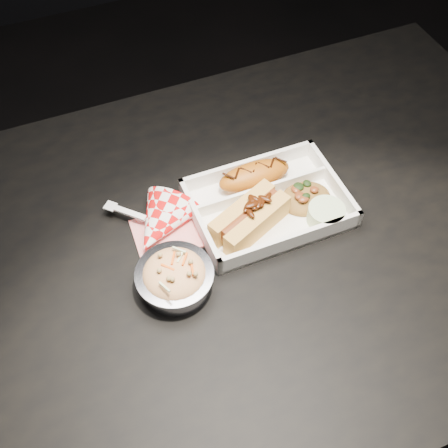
{
  "coord_description": "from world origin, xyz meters",
  "views": [
    {
      "loc": [
        -0.24,
        -0.48,
        1.49
      ],
      "look_at": [
        -0.04,
        -0.01,
        0.81
      ],
      "focal_mm": 45.0,
      "sensor_mm": 36.0,
      "label": 1
    }
  ],
  "objects_px": {
    "foil_coleslaw_cup": "(175,277)",
    "hotdog": "(250,217)",
    "fried_pastry": "(254,175)",
    "food_tray": "(267,206)",
    "napkin_fork": "(160,225)",
    "dining_table": "(244,265)"
  },
  "relations": [
    {
      "from": "foil_coleslaw_cup",
      "to": "hotdog",
      "type": "bearing_deg",
      "value": 21.18
    },
    {
      "from": "fried_pastry",
      "to": "foil_coleslaw_cup",
      "type": "xyz_separation_m",
      "value": [
        -0.19,
        -0.14,
        0.0
      ]
    },
    {
      "from": "fried_pastry",
      "to": "foil_coleslaw_cup",
      "type": "bearing_deg",
      "value": -144.21
    },
    {
      "from": "food_tray",
      "to": "napkin_fork",
      "type": "relative_size",
      "value": 1.66
    },
    {
      "from": "fried_pastry",
      "to": "hotdog",
      "type": "xyz_separation_m",
      "value": [
        -0.05,
        -0.08,
        0.0
      ]
    },
    {
      "from": "dining_table",
      "to": "foil_coleslaw_cup",
      "type": "height_order",
      "value": "foil_coleslaw_cup"
    },
    {
      "from": "food_tray",
      "to": "foil_coleslaw_cup",
      "type": "height_order",
      "value": "foil_coleslaw_cup"
    },
    {
      "from": "dining_table",
      "to": "napkin_fork",
      "type": "bearing_deg",
      "value": 154.34
    },
    {
      "from": "food_tray",
      "to": "foil_coleslaw_cup",
      "type": "distance_m",
      "value": 0.21
    },
    {
      "from": "food_tray",
      "to": "fried_pastry",
      "type": "height_order",
      "value": "fried_pastry"
    },
    {
      "from": "fried_pastry",
      "to": "food_tray",
      "type": "bearing_deg",
      "value": -90.34
    },
    {
      "from": "dining_table",
      "to": "fried_pastry",
      "type": "relative_size",
      "value": 9.34
    },
    {
      "from": "hotdog",
      "to": "foil_coleslaw_cup",
      "type": "distance_m",
      "value": 0.16
    },
    {
      "from": "dining_table",
      "to": "food_tray",
      "type": "bearing_deg",
      "value": 32.01
    },
    {
      "from": "dining_table",
      "to": "hotdog",
      "type": "distance_m",
      "value": 0.12
    },
    {
      "from": "food_tray",
      "to": "napkin_fork",
      "type": "distance_m",
      "value": 0.18
    },
    {
      "from": "hotdog",
      "to": "dining_table",
      "type": "bearing_deg",
      "value": -164.72
    },
    {
      "from": "napkin_fork",
      "to": "dining_table",
      "type": "bearing_deg",
      "value": 19.92
    },
    {
      "from": "foil_coleslaw_cup",
      "to": "napkin_fork",
      "type": "xyz_separation_m",
      "value": [
        0.01,
        0.11,
        -0.01
      ]
    },
    {
      "from": "napkin_fork",
      "to": "food_tray",
      "type": "bearing_deg",
      "value": 37.44
    },
    {
      "from": "fried_pastry",
      "to": "napkin_fork",
      "type": "bearing_deg",
      "value": -170.72
    },
    {
      "from": "napkin_fork",
      "to": "fried_pastry",
      "type": "bearing_deg",
      "value": 54.87
    }
  ]
}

